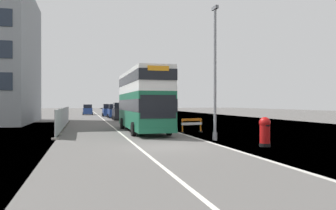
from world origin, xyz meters
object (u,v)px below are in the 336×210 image
at_px(double_decker_bus, 143,100).
at_px(car_receding_mid, 114,112).
at_px(car_receding_far, 108,111).
at_px(car_oncoming_near, 120,112).
at_px(car_far_side, 88,110).
at_px(lamppost_foreground, 215,77).
at_px(red_pillar_postbox, 265,130).
at_px(roadworks_barrier, 192,124).

bearing_deg(double_decker_bus, car_receding_mid, 89.85).
distance_m(car_receding_mid, car_receding_far, 6.35).
xyz_separation_m(double_decker_bus, car_oncoming_near, (0.24, 19.45, -1.51)).
relative_size(car_oncoming_near, car_far_side, 1.11).
bearing_deg(lamppost_foreground, car_receding_mid, 95.47).
bearing_deg(double_decker_bus, lamppost_foreground, -66.09).
height_order(car_receding_far, car_far_side, car_receding_far).
xyz_separation_m(red_pillar_postbox, car_oncoming_near, (-4.48, 30.36, 0.24)).
bearing_deg(car_oncoming_near, roadworks_barrier, -80.89).
distance_m(double_decker_bus, car_far_side, 41.46).
xyz_separation_m(car_receding_far, car_far_side, (-3.36, 8.72, -0.04)).
distance_m(roadworks_barrier, car_receding_far, 34.52).
bearing_deg(lamppost_foreground, red_pillar_postbox, -67.70).
relative_size(double_decker_bus, roadworks_barrier, 6.35).
distance_m(lamppost_foreground, car_receding_mid, 33.89).
bearing_deg(double_decker_bus, car_receding_far, 90.84).
bearing_deg(lamppost_foreground, double_decker_bus, 113.91).
xyz_separation_m(roadworks_barrier, car_oncoming_near, (-3.40, 21.20, 0.41)).
relative_size(lamppost_foreground, car_receding_far, 2.16).
xyz_separation_m(car_oncoming_near, car_receding_mid, (-0.17, 6.74, -0.11)).
relative_size(double_decker_bus, car_far_side, 2.98).
relative_size(double_decker_bus, red_pillar_postbox, 7.22).
xyz_separation_m(roadworks_barrier, car_far_side, (-7.47, 42.99, 0.26)).
distance_m(car_oncoming_near, car_receding_far, 13.09).
bearing_deg(roadworks_barrier, double_decker_bus, 154.38).
height_order(roadworks_barrier, car_receding_far, car_receding_far).
xyz_separation_m(car_receding_mid, car_receding_far, (-0.55, 6.33, 0.01)).
height_order(car_oncoming_near, car_far_side, car_oncoming_near).
bearing_deg(car_far_side, lamppost_foreground, -81.67).
distance_m(red_pillar_postbox, car_far_side, 52.85).
bearing_deg(lamppost_foreground, car_receding_far, 95.38).
height_order(car_oncoming_near, car_receding_far, car_oncoming_near).
relative_size(red_pillar_postbox, car_receding_far, 0.41).
distance_m(double_decker_bus, car_receding_mid, 26.25).
bearing_deg(car_far_side, red_pillar_postbox, -80.68).
relative_size(double_decker_bus, car_oncoming_near, 2.69).
relative_size(car_receding_mid, car_receding_far, 1.16).
distance_m(lamppost_foreground, red_pillar_postbox, 4.89).
bearing_deg(roadworks_barrier, car_oncoming_near, 99.11).
xyz_separation_m(car_receding_mid, car_far_side, (-3.91, 15.05, -0.03)).
bearing_deg(car_receding_far, car_oncoming_near, -86.86).
xyz_separation_m(lamppost_foreground, red_pillar_postbox, (1.43, -3.50, -3.10)).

